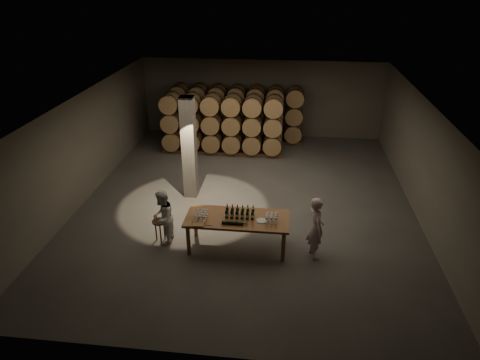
# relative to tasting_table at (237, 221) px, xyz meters

# --- Properties ---
(room) EXTENTS (12.00, 12.00, 12.00)m
(room) POSITION_rel_tasting_table_xyz_m (-1.80, 2.70, 0.80)
(room) COLOR #524F4D
(room) RESTS_ON ground
(tasting_table) EXTENTS (2.60, 1.10, 0.90)m
(tasting_table) POSITION_rel_tasting_table_xyz_m (0.00, 0.00, 0.00)
(tasting_table) COLOR brown
(tasting_table) RESTS_ON ground
(barrel_stack_back) EXTENTS (5.48, 0.95, 2.31)m
(barrel_stack_back) POSITION_rel_tasting_table_xyz_m (-0.96, 7.70, 0.40)
(barrel_stack_back) COLOR brown
(barrel_stack_back) RESTS_ON ground
(barrel_stack_front) EXTENTS (4.70, 0.95, 2.31)m
(barrel_stack_front) POSITION_rel_tasting_table_xyz_m (-1.35, 6.30, 0.40)
(barrel_stack_front) COLOR brown
(barrel_stack_front) RESTS_ON ground
(bottle_cluster) EXTENTS (0.73, 0.23, 0.31)m
(bottle_cluster) POSITION_rel_tasting_table_xyz_m (0.06, 0.04, 0.22)
(bottle_cluster) COLOR black
(bottle_cluster) RESTS_ON tasting_table
(lying_bottles) EXTENTS (0.62, 0.08, 0.08)m
(lying_bottles) POSITION_rel_tasting_table_xyz_m (-0.07, -0.33, 0.14)
(lying_bottles) COLOR black
(lying_bottles) RESTS_ON tasting_table
(glass_cluster_left) EXTENTS (0.30, 0.41, 0.16)m
(glass_cluster_left) POSITION_rel_tasting_table_xyz_m (-0.90, -0.09, 0.22)
(glass_cluster_left) COLOR silver
(glass_cluster_left) RESTS_ON tasting_table
(glass_cluster_right) EXTENTS (0.31, 0.31, 0.18)m
(glass_cluster_right) POSITION_rel_tasting_table_xyz_m (0.85, -0.05, 0.23)
(glass_cluster_right) COLOR silver
(glass_cluster_right) RESTS_ON tasting_table
(plate) EXTENTS (0.26, 0.26, 0.01)m
(plate) POSITION_rel_tasting_table_xyz_m (0.61, -0.09, 0.11)
(plate) COLOR silver
(plate) RESTS_ON tasting_table
(notebook_near) EXTENTS (0.26, 0.21, 0.03)m
(notebook_near) POSITION_rel_tasting_table_xyz_m (-0.89, -0.45, 0.12)
(notebook_near) COLOR olive
(notebook_near) RESTS_ON tasting_table
(notebook_corner) EXTENTS (0.24, 0.28, 0.02)m
(notebook_corner) POSITION_rel_tasting_table_xyz_m (-1.18, -0.45, 0.12)
(notebook_corner) COLOR olive
(notebook_corner) RESTS_ON tasting_table
(pen) EXTENTS (0.15, 0.03, 0.01)m
(pen) POSITION_rel_tasting_table_xyz_m (-0.64, -0.45, 0.11)
(pen) COLOR black
(pen) RESTS_ON tasting_table
(stool) EXTENTS (0.38, 0.38, 0.63)m
(stool) POSITION_rel_tasting_table_xyz_m (-2.05, 0.05, -0.28)
(stool) COLOR brown
(stool) RESTS_ON ground
(person_man) EXTENTS (0.55, 0.69, 1.65)m
(person_man) POSITION_rel_tasting_table_xyz_m (1.94, -0.13, 0.03)
(person_man) COLOR beige
(person_man) RESTS_ON ground
(person_woman) EXTENTS (0.57, 0.73, 1.50)m
(person_woman) POSITION_rel_tasting_table_xyz_m (-1.94, 0.03, -0.04)
(person_woman) COLOR white
(person_woman) RESTS_ON ground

